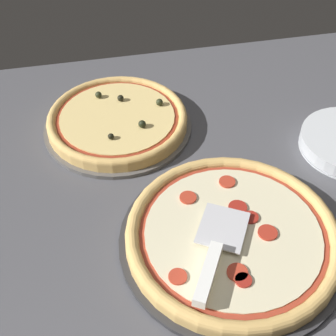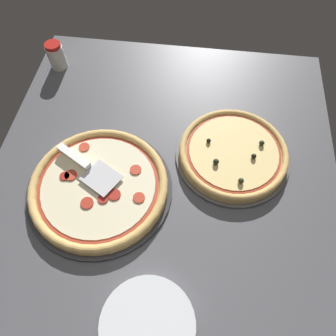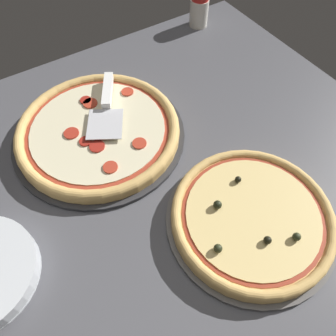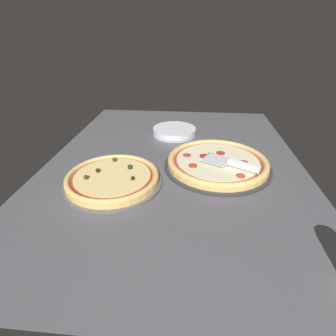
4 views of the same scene
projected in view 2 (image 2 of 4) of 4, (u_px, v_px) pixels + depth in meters
The scene contains 8 objects.
ground_plane at pixel (157, 213), 93.88cm from camera, with size 141.23×104.49×3.60cm, color #4C4C51.
pizza_pan_front at pixel (100, 189), 95.23cm from camera, with size 42.30×42.30×1.00cm, color #2D2D30.
pizza_front at pixel (99, 186), 93.56cm from camera, with size 39.76×39.76×3.03cm.
pizza_pan_back at pixel (232, 156), 101.14cm from camera, with size 35.04×35.04×1.00cm, color #565451.
pizza_back at pixel (233, 153), 99.30cm from camera, with size 32.94×32.94×4.29cm.
serving_spatula at pixel (81, 162), 94.97cm from camera, with size 15.45×21.42×2.00cm.
plate_stack at pixel (148, 326), 75.42cm from camera, with size 22.17×22.17×3.50cm.
parmesan_shaker at pixel (56, 56), 118.57cm from camera, with size 6.07×6.07×10.02cm.
Camera 2 is at (37.09, 7.76, 85.10)cm, focal length 35.00 mm.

